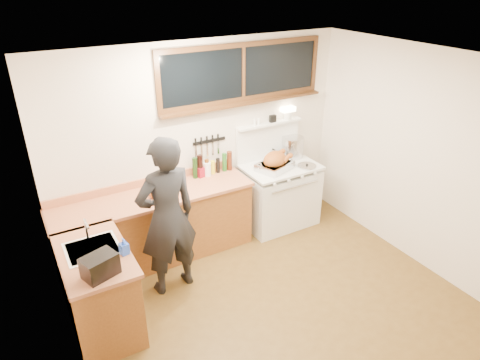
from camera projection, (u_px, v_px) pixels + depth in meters
ground_plane at (274, 304)px, 4.73m from camera, size 4.00×3.50×0.02m
room_shell at (281, 168)px, 3.99m from camera, size 4.10×3.60×2.65m
counter_back at (156, 227)px, 5.30m from camera, size 2.44×0.64×1.00m
counter_left at (99, 290)px, 4.25m from camera, size 0.64×1.09×0.90m
sink_unit at (93, 253)px, 4.15m from camera, size 0.50×0.45×0.37m
vintage_stove at (278, 193)px, 6.06m from camera, size 1.02×0.74×1.61m
back_window at (244, 79)px, 5.41m from camera, size 2.32×0.13×0.77m
left_doorway at (84, 333)px, 2.93m from camera, size 0.02×1.04×2.17m
knife_strip at (208, 142)px, 5.53m from camera, size 0.46×0.03×0.28m
man at (167, 218)px, 4.59m from camera, size 0.71×0.51×1.85m
soap_bottle at (124, 246)px, 4.01m from camera, size 0.09×0.09×0.17m
toaster at (100, 266)px, 3.72m from camera, size 0.34×0.28×0.20m
cutting_board at (157, 194)px, 5.00m from camera, size 0.37×0.28×0.13m
roast_turkey at (275, 162)px, 5.70m from camera, size 0.55×0.47×0.25m
stockpot at (293, 147)px, 6.08m from camera, size 0.39×0.39×0.29m
saucepan at (280, 156)px, 5.98m from camera, size 0.20×0.31×0.13m
pot_lid at (307, 166)px, 5.82m from camera, size 0.29×0.29×0.04m
coffee_tin at (201, 172)px, 5.51m from camera, size 0.10×0.09×0.13m
pitcher at (207, 169)px, 5.54m from camera, size 0.13×0.13×0.18m
bottle_cluster at (211, 165)px, 5.57m from camera, size 0.57×0.07×0.30m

